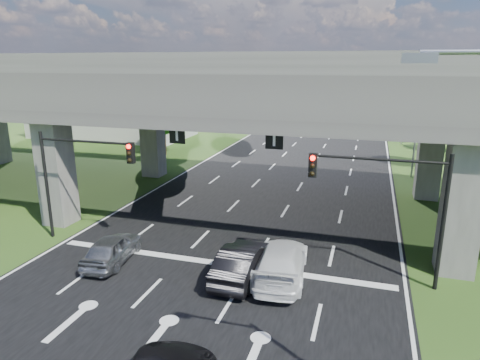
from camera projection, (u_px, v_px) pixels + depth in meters
The scene contains 17 objects.
ground at pixel (186, 300), 17.77m from camera, with size 160.00×160.00×0.00m, color #244114.
road at pixel (251, 219), 26.99m from camera, with size 18.00×120.00×0.03m, color black.
overpass at pixel (260, 89), 26.74m from camera, with size 80.00×15.00×10.00m.
warehouse at pixel (113, 121), 56.84m from camera, with size 20.00×10.00×4.00m, color #9E9E99.
signal_right at pixel (391, 193), 18.09m from camera, with size 5.76×0.54×6.00m.
signal_left at pixel (78, 168), 22.50m from camera, with size 5.76×0.54×6.00m.
streetlight_far at pixel (413, 108), 35.51m from camera, with size 3.38×0.25×10.00m.
streetlight_beyond at pixel (402, 95), 50.26m from camera, with size 3.38×0.25×10.00m.
tree_left_near at pixel (163, 110), 44.40m from camera, with size 4.50×4.50×7.80m.
tree_left_mid at pixel (171, 107), 52.79m from camera, with size 3.91×3.90×6.76m.
tree_left_far at pixel (223, 96), 58.79m from camera, with size 4.80×4.80×8.32m.
tree_right_near at pixel (443, 120), 38.72m from camera, with size 4.20×4.20×7.28m.
tree_right_mid at pixel (462, 115), 45.34m from camera, with size 3.91×3.90×6.76m.
tree_right_far at pixel (416, 101), 53.67m from camera, with size 4.50×4.50×7.80m.
car_silver at pixel (112, 249), 20.90m from camera, with size 1.66×4.13×1.41m, color gray.
car_dark at pixel (241, 262), 19.36m from camera, with size 1.64×4.71×1.55m, color black.
car_white at pixel (281, 262), 19.37m from camera, with size 2.20×5.42×1.57m, color silver.
Camera 1 is at (6.76, -14.47, 9.52)m, focal length 32.00 mm.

